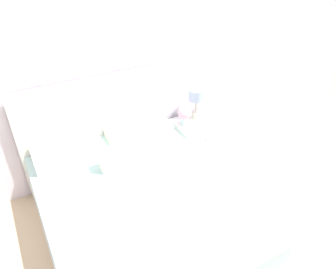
{
  "coord_description": "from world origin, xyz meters",
  "views": [
    {
      "loc": [
        -0.77,
        -3.05,
        2.61
      ],
      "look_at": [
        0.57,
        -0.59,
        0.73
      ],
      "focal_mm": 35.0,
      "sensor_mm": 36.0,
      "label": 1
    }
  ],
  "objects_px": {
    "bed": "(135,208)",
    "table_lamp": "(196,97)",
    "alarm_clock": "(208,123)",
    "nightstand": "(195,140)",
    "flower_vase": "(185,114)"
  },
  "relations": [
    {
      "from": "bed",
      "to": "table_lamp",
      "type": "bearing_deg",
      "value": 35.41
    },
    {
      "from": "alarm_clock",
      "to": "bed",
      "type": "bearing_deg",
      "value": -153.0
    },
    {
      "from": "bed",
      "to": "nightstand",
      "type": "relative_size",
      "value": 4.18
    },
    {
      "from": "bed",
      "to": "table_lamp",
      "type": "xyz_separation_m",
      "value": [
        1.2,
        0.86,
        0.49
      ]
    },
    {
      "from": "bed",
      "to": "flower_vase",
      "type": "height_order",
      "value": "bed"
    },
    {
      "from": "bed",
      "to": "nightstand",
      "type": "bearing_deg",
      "value": 33.3
    },
    {
      "from": "nightstand",
      "to": "alarm_clock",
      "type": "xyz_separation_m",
      "value": [
        0.09,
        -0.12,
        0.29
      ]
    },
    {
      "from": "bed",
      "to": "flower_vase",
      "type": "relative_size",
      "value": 8.69
    },
    {
      "from": "bed",
      "to": "nightstand",
      "type": "height_order",
      "value": "bed"
    },
    {
      "from": "table_lamp",
      "to": "nightstand",
      "type": "bearing_deg",
      "value": -120.47
    },
    {
      "from": "bed",
      "to": "alarm_clock",
      "type": "distance_m",
      "value": 1.4
    },
    {
      "from": "table_lamp",
      "to": "alarm_clock",
      "type": "relative_size",
      "value": 4.87
    },
    {
      "from": "bed",
      "to": "table_lamp",
      "type": "relative_size",
      "value": 5.6
    },
    {
      "from": "table_lamp",
      "to": "flower_vase",
      "type": "distance_m",
      "value": 0.26
    },
    {
      "from": "nightstand",
      "to": "bed",
      "type": "bearing_deg",
      "value": -146.7
    }
  ]
}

